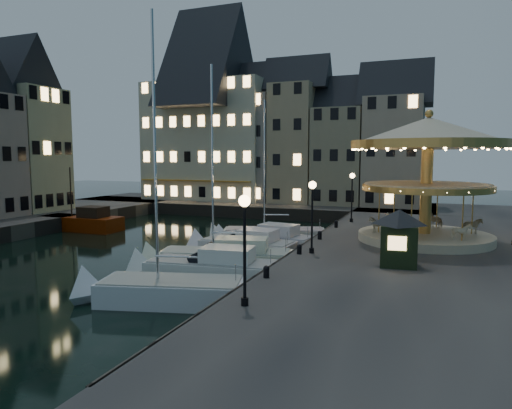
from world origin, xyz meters
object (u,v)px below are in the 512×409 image
at_px(bollard_a, 266,271).
at_px(carousel, 428,155).
at_px(streetlamp_a, 245,234).
at_px(motorboat_c, 220,258).
at_px(ticket_kiosk, 399,228).
at_px(streetlamp_c, 352,190).
at_px(motorboat_a, 160,292).
at_px(bollard_d, 336,224).
at_px(motorboat_d, 242,247).
at_px(bollard_c, 320,235).
at_px(streetlamp_b, 312,206).
at_px(motorboat_f, 267,236).
at_px(motorboat_b, 206,269).
at_px(red_fishing_boat, 82,223).
at_px(bollard_b, 299,249).
at_px(motorboat_e, 264,240).

height_order(bollard_a, carousel, carousel).
bearing_deg(streetlamp_a, motorboat_c, 120.82).
bearing_deg(ticket_kiosk, streetlamp_c, 108.18).
bearing_deg(motorboat_a, bollard_d, 74.87).
height_order(motorboat_a, carousel, motorboat_a).
bearing_deg(motorboat_d, bollard_c, 13.78).
distance_m(streetlamp_a, carousel, 17.70).
distance_m(streetlamp_a, motorboat_a, 6.83).
height_order(streetlamp_b, motorboat_f, motorboat_f).
height_order(motorboat_c, motorboat_f, motorboat_c).
bearing_deg(motorboat_b, motorboat_d, 95.15).
bearing_deg(red_fishing_boat, motorboat_b, -30.89).
bearing_deg(bollard_b, bollard_d, 90.00).
bearing_deg(streetlamp_c, bollard_c, -93.81).
distance_m(red_fishing_boat, ticket_kiosk, 30.47).
bearing_deg(bollard_d, carousel, -28.63).
height_order(motorboat_d, red_fishing_boat, red_fishing_boat).
relative_size(bollard_b, motorboat_b, 0.07).
height_order(streetlamp_a, motorboat_a, motorboat_a).
bearing_deg(motorboat_d, motorboat_a, -87.84).
bearing_deg(bollard_b, motorboat_b, -148.36).
bearing_deg(motorboat_c, motorboat_b, -80.77).
distance_m(bollard_b, bollard_d, 10.50).
bearing_deg(streetlamp_b, bollard_c, 97.59).
distance_m(bollard_d, motorboat_c, 11.77).
relative_size(streetlamp_a, carousel, 0.43).
bearing_deg(carousel, bollard_c, -164.02).
height_order(motorboat_b, carousel, carousel).
xyz_separation_m(streetlamp_c, carousel, (6.01, -7.11, 2.92)).
bearing_deg(motorboat_d, bollard_d, 52.69).
height_order(motorboat_c, carousel, motorboat_c).
xyz_separation_m(streetlamp_a, motorboat_a, (-5.35, 2.45, -3.48)).
xyz_separation_m(motorboat_f, red_fishing_boat, (-18.19, -0.49, 0.18)).
relative_size(streetlamp_a, motorboat_c, 0.34).
relative_size(bollard_d, motorboat_e, 0.07).
bearing_deg(motorboat_f, ticket_kiosk, -42.52).
xyz_separation_m(motorboat_a, motorboat_d, (-0.41, 10.79, 0.10)).
bearing_deg(bollard_c, streetlamp_b, -82.41).
height_order(streetlamp_c, red_fishing_boat, red_fishing_boat).
xyz_separation_m(bollard_d, motorboat_f, (-5.23, -1.54, -1.07)).
distance_m(motorboat_c, motorboat_e, 6.64).
bearing_deg(streetlamp_b, motorboat_d, 150.65).
relative_size(motorboat_e, ticket_kiosk, 2.45).
height_order(motorboat_f, red_fishing_boat, motorboat_f).
xyz_separation_m(streetlamp_c, ticket_kiosk, (4.88, -14.86, -0.76)).
distance_m(streetlamp_b, bollard_b, 2.54).
height_order(bollard_a, ticket_kiosk, ticket_kiosk).
bearing_deg(ticket_kiosk, red_fishing_boat, 162.12).
bearing_deg(motorboat_a, carousel, 50.85).
distance_m(bollard_c, red_fishing_boat, 23.69).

